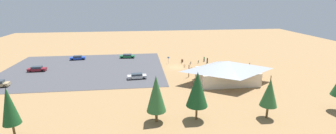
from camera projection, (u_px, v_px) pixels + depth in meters
The scene contains 25 objects.
ground at pixel (176, 67), 69.69m from camera, with size 160.00×160.00×0.00m, color #937047.
parking_lot_asphalt at pixel (85, 69), 67.96m from camera, with size 43.67×34.14×0.05m, color #424247.
bike_pavilion at pixel (227, 71), 56.25m from camera, with size 16.40×10.91×5.29m.
trash_bin at pixel (182, 61), 75.07m from camera, with size 0.60×0.60×0.90m, color brown.
lot_sign at pixel (168, 59), 73.00m from camera, with size 0.56×0.08×2.20m.
pine_center at pixel (156, 94), 37.83m from camera, with size 3.13×3.13×7.82m.
pine_west at pixel (197, 89), 38.37m from camera, with size 3.50×3.50×8.25m.
pine_east at pixel (269, 93), 39.12m from camera, with size 2.79×2.79×6.84m.
pine_far_west at pixel (9, 106), 33.19m from camera, with size 2.42×2.42×7.78m.
bicycle_purple_mid_cluster at pixel (198, 72), 63.86m from camera, with size 0.80×1.57×0.84m.
bicycle_orange_trailside at pixel (184, 66), 69.52m from camera, with size 0.48×1.67×0.86m.
bicycle_black_front_row at pixel (199, 70), 65.64m from camera, with size 0.56×1.74×0.85m.
bicycle_red_near_sign at pixel (200, 68), 67.25m from camera, with size 0.48×1.68×0.79m.
bicycle_blue_yard_front at pixel (190, 63), 72.37m from camera, with size 0.80×1.58×0.86m.
bicycle_teal_back_row at pixel (222, 67), 67.97m from camera, with size 1.13×1.38×0.89m.
bicycle_yellow_edge_south at pixel (191, 69), 66.59m from camera, with size 1.17×1.18×0.73m.
bicycle_white_lone_east at pixel (182, 62), 73.80m from camera, with size 0.49×1.59×0.72m.
bicycle_green_yard_center at pixel (198, 62), 73.92m from camera, with size 0.72×1.68×0.81m.
bicycle_silver_near_porch at pixel (213, 68), 68.04m from camera, with size 0.70×1.57×0.82m.
car_silver_mid_lot at pixel (137, 76), 59.48m from camera, with size 4.77×2.09×1.34m.
car_maroon_near_entry at pixel (37, 69), 65.42m from camera, with size 4.66×1.85×1.40m.
car_green_front_row at pixel (127, 56), 79.99m from camera, with size 4.89×2.21×1.31m.
car_blue_end_stall at pixel (78, 58), 77.69m from camera, with size 4.74×2.11×1.35m.
visitor_near_lot at pixel (204, 59), 75.65m from camera, with size 0.40×0.39×1.65m.
visitor_crossing_yard at pixel (207, 60), 73.65m from camera, with size 0.37×0.36×1.80m.
Camera 1 is at (10.69, 66.12, 19.39)m, focal length 25.77 mm.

